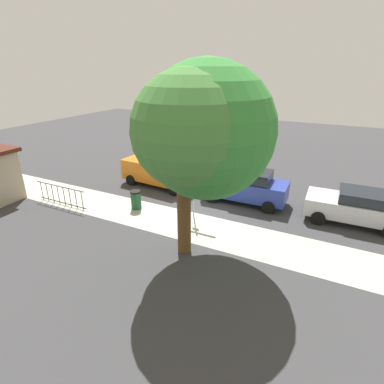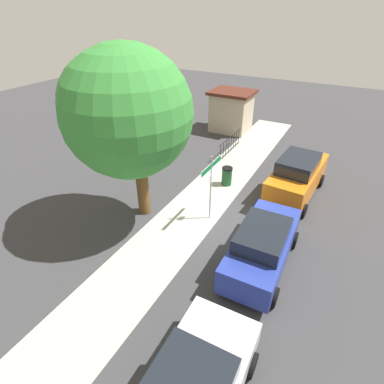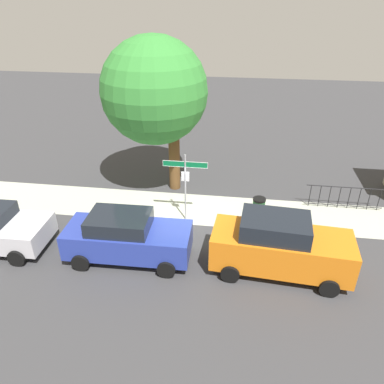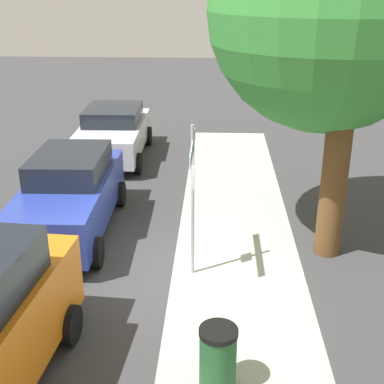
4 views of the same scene
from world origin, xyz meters
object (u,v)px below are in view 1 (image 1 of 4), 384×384
shade_tree (202,134)px  car_silver (356,206)px  street_sign (194,176)px  trash_bin (136,200)px  car_orange (160,169)px  car_blue (245,186)px

shade_tree → car_silver: bearing=-134.0°
street_sign → car_silver: 7.70m
street_sign → shade_tree: shade_tree is taller
shade_tree → car_silver: (-5.40, -5.59, -3.94)m
trash_bin → car_orange: bearing=-79.9°
car_silver → car_blue: size_ratio=0.96×
car_blue → street_sign: bearing=58.1°
shade_tree → car_blue: (-0.06, -5.54, -3.85)m
shade_tree → trash_bin: bearing=-25.1°
shade_tree → car_orange: bearing=-46.3°
shade_tree → car_orange: shade_tree is taller
car_blue → trash_bin: size_ratio=4.60×
street_sign → car_orange: 4.76m
shade_tree → trash_bin: (4.70, -2.21, -4.28)m
trash_bin → car_silver: bearing=-161.5°
car_blue → car_orange: car_orange is taller
trash_bin → car_blue: bearing=-145.0°
car_orange → trash_bin: bearing=104.5°
street_sign → shade_tree: bearing=121.0°
street_sign → car_blue: bearing=-120.7°
car_silver → car_orange: (10.70, 0.04, 0.24)m
car_orange → trash_bin: 3.44m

